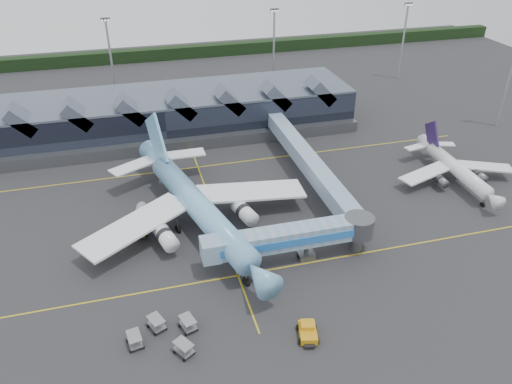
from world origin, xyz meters
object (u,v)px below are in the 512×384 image
object	(u,v)px
jet_bridge	(300,236)
fuel_truck	(140,219)
main_airliner	(196,204)
regional_jet	(455,168)
pushback_tug	(308,332)

from	to	relation	value
jet_bridge	fuel_truck	size ratio (longest dim) A/B	3.18
main_airliner	fuel_truck	distance (m)	10.03
jet_bridge	fuel_truck	distance (m)	28.06
regional_jet	pushback_tug	distance (m)	52.44
jet_bridge	fuel_truck	xyz separation A→B (m)	(-23.27, 15.45, -2.68)
main_airliner	jet_bridge	bearing A→B (deg)	-58.28
main_airliner	regional_jet	size ratio (longest dim) A/B	1.76
pushback_tug	jet_bridge	bearing A→B (deg)	87.62
jet_bridge	main_airliner	bearing A→B (deg)	136.68
main_airliner	jet_bridge	xyz separation A→B (m)	(13.90, -13.28, -0.19)
fuel_truck	pushback_tug	bearing A→B (deg)	-49.03
main_airliner	fuel_truck	bearing A→B (deg)	152.31
jet_bridge	pushback_tug	size ratio (longest dim) A/B	6.28
main_airliner	pushback_tug	world-z (taller)	main_airliner
jet_bridge	pushback_tug	xyz separation A→B (m)	(-4.30, -15.47, -3.48)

